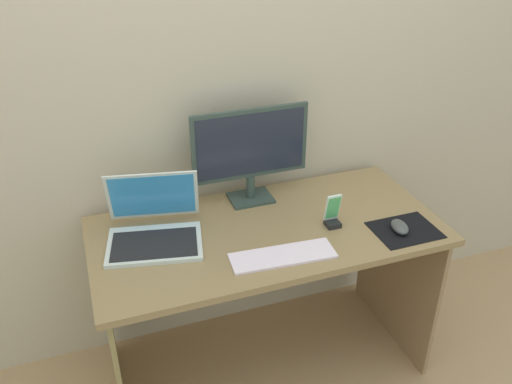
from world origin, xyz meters
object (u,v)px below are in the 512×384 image
laptop (154,227)px  mouse (400,227)px  phone_in_dock (333,215)px  monitor (250,150)px  keyboard_external (283,256)px

laptop → mouse: 0.94m
laptop → phone_in_dock: laptop is taller
phone_in_dock → monitor: bearing=128.5°
monitor → mouse: (0.46, -0.43, -0.21)m
monitor → keyboard_external: (-0.03, -0.43, -0.23)m
phone_in_dock → laptop: bearing=168.1°
laptop → phone_in_dock: size_ratio=2.92×
monitor → keyboard_external: monitor is taller
laptop → keyboard_external: 0.50m
laptop → keyboard_external: bearing=-33.3°
mouse → phone_in_dock: 0.26m
laptop → keyboard_external: size_ratio=1.05×
keyboard_external → mouse: (0.49, 0.00, 0.02)m
monitor → laptop: size_ratio=1.21×
keyboard_external → phone_in_dock: (0.26, 0.13, 0.04)m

